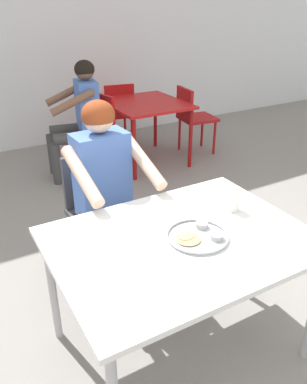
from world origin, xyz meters
TOP-DOWN VIEW (x-y plane):
  - ground_plane at (0.00, 0.00)m, footprint 12.00×12.00m
  - back_wall at (0.00, 3.85)m, footprint 12.00×0.12m
  - table_foreground at (-0.02, 0.05)m, footprint 1.27×0.94m
  - thali_tray at (0.05, 0.02)m, footprint 0.31×0.31m
  - drinking_cup at (0.38, 0.15)m, footprint 0.08×0.08m
  - chair_foreground at (-0.10, 1.00)m, footprint 0.41×0.43m
  - diner_foreground at (-0.09, 0.79)m, footprint 0.51×0.56m
  - table_background_red at (1.16, 2.59)m, footprint 0.84×0.93m
  - chair_red_left at (0.52, 2.58)m, footprint 0.51×0.51m
  - chair_red_right at (1.80, 2.57)m, footprint 0.46×0.44m
  - chair_red_far at (1.11, 3.26)m, footprint 0.46×0.47m
  - patron_background at (0.37, 2.61)m, footprint 0.60×0.55m

SIDE VIEW (x-z plane):
  - ground_plane at x=0.00m, z-range -0.05..0.00m
  - chair_red_far at x=1.11m, z-range 0.06..0.89m
  - chair_red_right at x=1.80m, z-range 0.08..0.90m
  - chair_foreground at x=-0.10m, z-range 0.07..0.92m
  - chair_red_left at x=0.52m, z-range 0.07..0.94m
  - table_background_red at x=1.16m, z-range 0.28..1.00m
  - table_foreground at x=-0.02m, z-range 0.31..1.05m
  - patron_background at x=0.37m, z-range 0.12..1.35m
  - diner_foreground at x=-0.09m, z-range 0.12..1.38m
  - thali_tray at x=0.05m, z-range 0.74..0.77m
  - drinking_cup at x=0.38m, z-range 0.74..0.85m
  - back_wall at x=0.00m, z-range 0.00..3.40m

